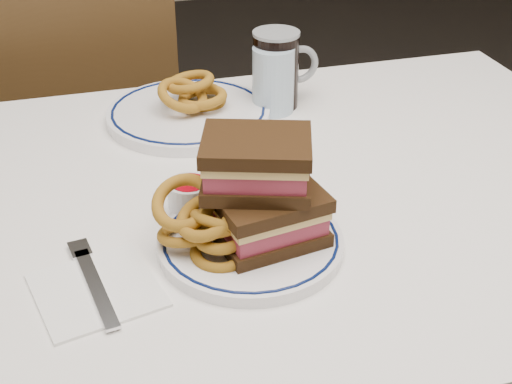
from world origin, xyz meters
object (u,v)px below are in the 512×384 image
object	(u,v)px
beer_mug	(277,69)
chair_far	(89,135)
main_plate	(251,242)
far_plate	(189,114)
reuben_sandwich	(262,190)

from	to	relation	value
beer_mug	chair_far	bearing A→B (deg)	123.44
chair_far	main_plate	world-z (taller)	chair_far
main_plate	beer_mug	size ratio (longest dim) A/B	1.73
chair_far	far_plate	world-z (taller)	chair_far
beer_mug	far_plate	bearing A→B (deg)	-174.15
main_plate	far_plate	xyz separation A→B (m)	(-0.00, 0.40, 0.00)
far_plate	beer_mug	bearing A→B (deg)	5.85
chair_far	far_plate	distance (m)	0.60
far_plate	main_plate	bearing A→B (deg)	-89.58
chair_far	reuben_sandwich	bearing A→B (deg)	-78.72
main_plate	reuben_sandwich	bearing A→B (deg)	7.63
chair_far	far_plate	size ratio (longest dim) A/B	3.19
beer_mug	main_plate	bearing A→B (deg)	-111.48
main_plate	far_plate	world-z (taller)	far_plate
chair_far	far_plate	xyz separation A→B (m)	(0.16, -0.52, 0.27)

